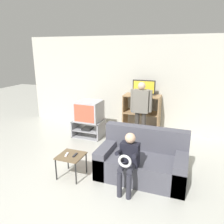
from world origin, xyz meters
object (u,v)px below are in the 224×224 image
at_px(remote_control_white, 67,155).
at_px(television_flat, 144,88).
at_px(person_standing_adult, 141,106).
at_px(television_main, 89,111).
at_px(media_shelf, 142,114).
at_px(snack_table, 71,158).
at_px(remote_control_black, 75,155).
at_px(tv_stand, 89,128).
at_px(folding_stool, 115,128).
at_px(couch, 142,161).
at_px(person_seated_child, 128,158).

bearing_deg(remote_control_white, television_flat, 57.89).
bearing_deg(person_standing_adult, television_main, -172.99).
xyz_separation_m(media_shelf, snack_table, (-0.71, -2.53, -0.18)).
bearing_deg(remote_control_black, tv_stand, 107.06).
bearing_deg(media_shelf, folding_stool, -110.41).
bearing_deg(tv_stand, folding_stool, -23.79).
relative_size(media_shelf, remote_control_black, 7.47).
distance_m(tv_stand, snack_table, 1.93).
relative_size(folding_stool, snack_table, 1.27).
relative_size(television_flat, couch, 0.38).
bearing_deg(tv_stand, couch, -38.15).
height_order(tv_stand, media_shelf, media_shelf).
bearing_deg(snack_table, television_flat, 73.52).
distance_m(tv_stand, person_seated_child, 2.51).
bearing_deg(person_seated_child, person_standing_adult, 97.81).
bearing_deg(couch, tv_stand, 141.85).
relative_size(person_standing_adult, person_seated_child, 1.54).
relative_size(television_main, snack_table, 1.41).
distance_m(tv_stand, television_flat, 1.80).
xyz_separation_m(television_main, media_shelf, (1.24, 0.67, -0.15)).
bearing_deg(snack_table, folding_stool, 77.99).
bearing_deg(person_standing_adult, remote_control_white, -113.11).
height_order(tv_stand, folding_stool, folding_stool).
height_order(television_flat, person_standing_adult, person_standing_adult).
distance_m(couch, person_seated_child, 0.58).
height_order(media_shelf, couch, media_shelf).
height_order(folding_stool, couch, couch).
relative_size(remote_control_white, couch, 0.09).
height_order(tv_stand, person_standing_adult, person_standing_adult).
distance_m(television_main, couch, 2.26).
height_order(tv_stand, snack_table, tv_stand).
bearing_deg(tv_stand, media_shelf, 28.37).
bearing_deg(tv_stand, person_standing_adult, 7.26).
distance_m(television_main, media_shelf, 1.42).
distance_m(remote_control_black, couch, 1.22).
bearing_deg(television_main, remote_control_white, -76.23).
bearing_deg(folding_stool, television_main, 155.14).
xyz_separation_m(media_shelf, remote_control_white, (-0.78, -2.55, -0.12)).
height_order(folding_stool, person_standing_adult, person_standing_adult).
relative_size(snack_table, couch, 0.28).
distance_m(television_main, television_flat, 1.54).
height_order(television_main, media_shelf, media_shelf).
bearing_deg(couch, snack_table, -158.83).
bearing_deg(tv_stand, television_main, 21.11).
bearing_deg(person_seated_child, remote_control_black, 177.50).
bearing_deg(media_shelf, television_main, -151.50).
xyz_separation_m(media_shelf, couch, (0.49, -2.06, -0.26)).
bearing_deg(couch, media_shelf, 103.39).
distance_m(television_flat, person_standing_adult, 0.62).
height_order(television_flat, snack_table, television_flat).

